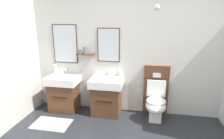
{
  "coord_description": "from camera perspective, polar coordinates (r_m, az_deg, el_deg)",
  "views": [
    {
      "loc": [
        -0.03,
        -1.85,
        1.89
      ],
      "look_at": [
        -0.68,
        1.54,
        0.93
      ],
      "focal_mm": 30.31,
      "sensor_mm": 36.0,
      "label": 1
    }
  ],
  "objects": [
    {
      "name": "wall_back",
      "position": [
        3.72,
        11.04,
        6.66
      ],
      "size": [
        4.9,
        0.63,
        2.67
      ],
      "color": "beige",
      "rests_on": "ground"
    },
    {
      "name": "tap_on_right_sink",
      "position": [
        3.83,
        -1.07,
        -0.92
      ],
      "size": [
        0.03,
        0.13,
        0.11
      ],
      "color": "silver",
      "rests_on": "vanity_sink_right"
    },
    {
      "name": "vanity_sink_right",
      "position": [
        3.8,
        -1.62,
        -7.77
      ],
      "size": [
        0.64,
        0.51,
        0.74
      ],
      "color": "#56331E",
      "rests_on": "ground"
    },
    {
      "name": "tap_on_left_sink",
      "position": [
        4.1,
        -13.54,
        -0.23
      ],
      "size": [
        0.03,
        0.13,
        0.11
      ],
      "color": "silver",
      "rests_on": "vanity_sink_left"
    },
    {
      "name": "toothbrush_cup",
      "position": [
        4.2,
        -16.57,
        -0.32
      ],
      "size": [
        0.07,
        0.07,
        0.2
      ],
      "color": "silver",
      "rests_on": "vanity_sink_left"
    },
    {
      "name": "vanity_sink_left",
      "position": [
        4.08,
        -14.23,
        -6.59
      ],
      "size": [
        0.64,
        0.51,
        0.74
      ],
      "color": "#56331E",
      "rests_on": "ground"
    },
    {
      "name": "soap_dispenser",
      "position": [
        3.78,
        2.62,
        -0.98
      ],
      "size": [
        0.06,
        0.06,
        0.19
      ],
      "color": "white",
      "rests_on": "vanity_sink_right"
    },
    {
      "name": "bath_mat",
      "position": [
        3.77,
        -17.77,
        -15.34
      ],
      "size": [
        0.68,
        0.44,
        0.01
      ],
      "primitive_type": "cube",
      "color": "#9E9993",
      "rests_on": "ground"
    },
    {
      "name": "toilet",
      "position": [
        3.74,
        13.03,
        -8.79
      ],
      "size": [
        0.48,
        0.63,
        1.0
      ],
      "color": "#56331E",
      "rests_on": "ground"
    },
    {
      "name": "folded_hand_towel",
      "position": [
        3.54,
        -2.82,
        -3.16
      ],
      "size": [
        0.22,
        0.16,
        0.04
      ],
      "primitive_type": "cube",
      "color": "white",
      "rests_on": "vanity_sink_right"
    }
  ]
}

